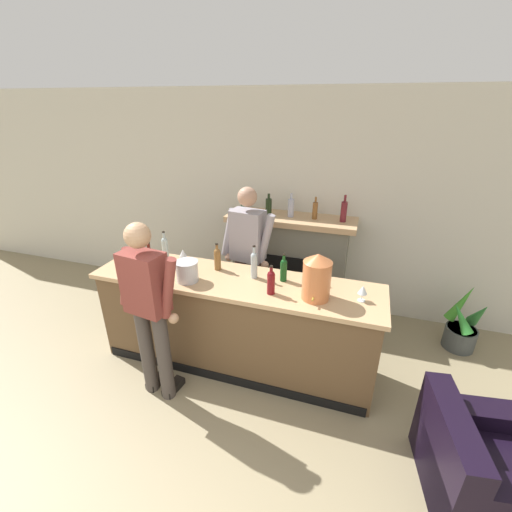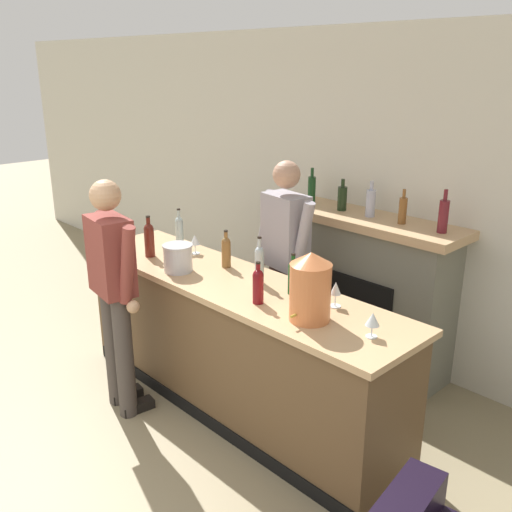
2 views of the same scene
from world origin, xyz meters
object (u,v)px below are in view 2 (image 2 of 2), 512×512
(wine_glass_mid_counter, at_px, (336,290))
(wine_glass_back_row, at_px, (373,320))
(ice_bucket_steel, at_px, (178,258))
(wine_bottle_cabernet_heavy, at_px, (149,238))
(person_bartender, at_px, (285,261))
(wine_glass_by_dispenser, at_px, (195,241))
(wine_bottle_merlot_tall, at_px, (258,285))
(wine_bottle_port_short, at_px, (179,231))
(wine_bottle_burgundy_dark, at_px, (259,263))
(wine_bottle_rose_blush, at_px, (226,251))
(fireplace_stone, at_px, (367,290))
(person_customer, at_px, (114,289))
(copper_dispenser, at_px, (310,286))
(wine_bottle_chardonnay_pale, at_px, (293,276))

(wine_glass_mid_counter, height_order, wine_glass_back_row, wine_glass_mid_counter)
(ice_bucket_steel, bearing_deg, wine_bottle_cabernet_heavy, 174.41)
(person_bartender, bearing_deg, ice_bucket_steel, -113.55)
(wine_glass_mid_counter, distance_m, wine_glass_by_dispenser, 1.43)
(person_bartender, relative_size, wine_bottle_merlot_tall, 6.40)
(wine_bottle_port_short, relative_size, wine_glass_mid_counter, 1.99)
(wine_glass_mid_counter, bearing_deg, wine_bottle_port_short, 179.02)
(wine_bottle_burgundy_dark, bearing_deg, ice_bucket_steel, -156.33)
(wine_bottle_merlot_tall, relative_size, wine_glass_by_dispenser, 1.80)
(ice_bucket_steel, xyz_separation_m, wine_bottle_merlot_tall, (0.82, 0.01, 0.02))
(wine_bottle_rose_blush, height_order, wine_glass_back_row, wine_bottle_rose_blush)
(fireplace_stone, distance_m, wine_glass_by_dispenser, 1.48)
(fireplace_stone, distance_m, wine_bottle_burgundy_dark, 1.25)
(person_customer, height_order, copper_dispenser, person_customer)
(wine_bottle_rose_blush, height_order, wine_glass_mid_counter, wine_bottle_rose_blush)
(wine_glass_by_dispenser, bearing_deg, wine_bottle_rose_blush, -3.58)
(person_customer, distance_m, wine_bottle_cabernet_heavy, 0.61)
(person_customer, xyz_separation_m, wine_bottle_rose_blush, (0.31, 0.77, 0.18))
(fireplace_stone, bearing_deg, wine_bottle_burgundy_dark, -95.15)
(wine_bottle_port_short, xyz_separation_m, wine_glass_mid_counter, (1.64, -0.03, -0.03))
(wine_glass_back_row, bearing_deg, copper_dispenser, -168.56)
(wine_bottle_port_short, distance_m, wine_glass_by_dispenser, 0.22)
(copper_dispenser, bearing_deg, ice_bucket_steel, -177.20)
(fireplace_stone, distance_m, wine_bottle_merlot_tall, 1.47)
(wine_bottle_burgundy_dark, bearing_deg, wine_bottle_merlot_tall, -45.64)
(wine_bottle_port_short, distance_m, wine_glass_back_row, 2.06)
(wine_bottle_merlot_tall, xyz_separation_m, wine_glass_back_row, (0.78, 0.12, -0.02))
(ice_bucket_steel, bearing_deg, wine_bottle_port_short, 142.12)
(fireplace_stone, height_order, person_bartender, person_bartender)
(wine_bottle_rose_blush, bearing_deg, wine_bottle_cabernet_heavy, -155.84)
(fireplace_stone, height_order, wine_bottle_merlot_tall, fireplace_stone)
(copper_dispenser, height_order, wine_glass_by_dispenser, copper_dispenser)
(wine_bottle_rose_blush, bearing_deg, wine_bottle_chardonnay_pale, -2.26)
(person_customer, xyz_separation_m, ice_bucket_steel, (0.14, 0.46, 0.15))
(wine_bottle_burgundy_dark, height_order, wine_glass_by_dispenser, wine_bottle_burgundy_dark)
(wine_glass_by_dispenser, bearing_deg, person_customer, -83.21)
(person_customer, relative_size, wine_glass_back_row, 11.72)
(wine_glass_mid_counter, bearing_deg, wine_bottle_chardonnay_pale, -173.73)
(wine_bottle_chardonnay_pale, bearing_deg, wine_bottle_burgundy_dark, -174.35)
(wine_bottle_port_short, bearing_deg, copper_dispenser, -9.88)
(wine_bottle_rose_blush, bearing_deg, wine_bottle_port_short, 176.63)
(copper_dispenser, height_order, wine_bottle_chardonnay_pale, copper_dispenser)
(person_customer, relative_size, wine_bottle_rose_blush, 6.09)
(ice_bucket_steel, relative_size, wine_bottle_burgundy_dark, 0.65)
(wine_bottle_port_short, bearing_deg, wine_glass_mid_counter, -0.98)
(wine_bottle_burgundy_dark, relative_size, wine_bottle_cabernet_heavy, 1.02)
(wine_bottle_merlot_tall, bearing_deg, wine_bottle_port_short, 165.23)
(wine_bottle_rose_blush, bearing_deg, wine_glass_by_dispenser, 176.42)
(wine_bottle_burgundy_dark, bearing_deg, wine_glass_back_row, -6.65)
(copper_dispenser, xyz_separation_m, wine_glass_by_dispenser, (-1.44, 0.28, -0.10))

